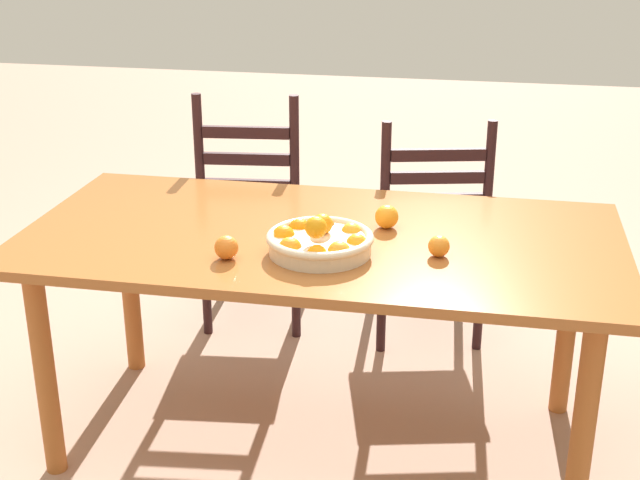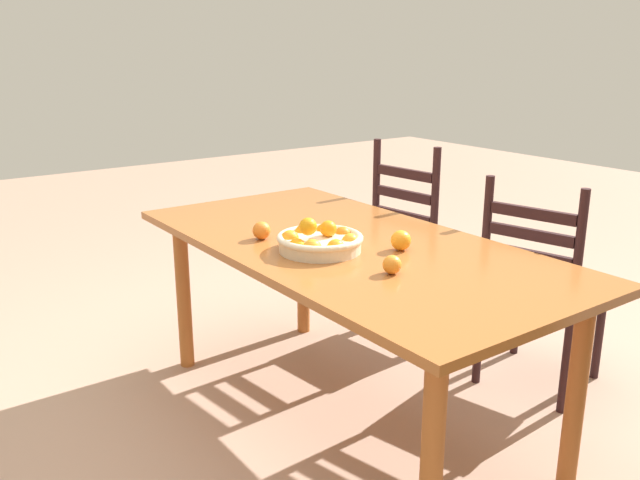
{
  "view_description": "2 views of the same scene",
  "coord_description": "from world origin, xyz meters",
  "px_view_note": "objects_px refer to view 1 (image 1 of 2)",
  "views": [
    {
      "loc": [
        0.47,
        -2.42,
        1.68
      ],
      "look_at": [
        0.03,
        -0.15,
        0.76
      ],
      "focal_mm": 49.57,
      "sensor_mm": 36.0,
      "label": 1
    },
    {
      "loc": [
        1.84,
        -1.47,
        1.42
      ],
      "look_at": [
        0.03,
        -0.15,
        0.76
      ],
      "focal_mm": 37.42,
      "sensor_mm": 36.0,
      "label": 2
    }
  ],
  "objects_px": {
    "chair_by_cabinet": "(428,229)",
    "fruit_bowl": "(319,241)",
    "dining_table": "(321,259)",
    "orange_loose_1": "(439,246)",
    "orange_loose_2": "(387,217)",
    "chair_near_window": "(254,216)",
    "orange_loose_0": "(226,247)"
  },
  "relations": [
    {
      "from": "chair_by_cabinet",
      "to": "fruit_bowl",
      "type": "height_order",
      "value": "chair_by_cabinet"
    },
    {
      "from": "dining_table",
      "to": "orange_loose_1",
      "type": "distance_m",
      "value": 0.39
    },
    {
      "from": "fruit_bowl",
      "to": "orange_loose_2",
      "type": "height_order",
      "value": "fruit_bowl"
    },
    {
      "from": "chair_near_window",
      "to": "fruit_bowl",
      "type": "bearing_deg",
      "value": 109.01
    },
    {
      "from": "chair_by_cabinet",
      "to": "orange_loose_0",
      "type": "height_order",
      "value": "chair_by_cabinet"
    },
    {
      "from": "dining_table",
      "to": "fruit_bowl",
      "type": "xyz_separation_m",
      "value": [
        0.02,
        -0.15,
        0.12
      ]
    },
    {
      "from": "chair_near_window",
      "to": "orange_loose_1",
      "type": "relative_size",
      "value": 16.14
    },
    {
      "from": "orange_loose_1",
      "to": "orange_loose_2",
      "type": "distance_m",
      "value": 0.26
    },
    {
      "from": "chair_near_window",
      "to": "orange_loose_0",
      "type": "height_order",
      "value": "chair_near_window"
    },
    {
      "from": "chair_by_cabinet",
      "to": "orange_loose_1",
      "type": "relative_size",
      "value": 15.02
    },
    {
      "from": "dining_table",
      "to": "chair_near_window",
      "type": "distance_m",
      "value": 0.92
    },
    {
      "from": "chair_by_cabinet",
      "to": "orange_loose_1",
      "type": "distance_m",
      "value": 0.97
    },
    {
      "from": "chair_near_window",
      "to": "orange_loose_1",
      "type": "distance_m",
      "value": 1.23
    },
    {
      "from": "dining_table",
      "to": "orange_loose_0",
      "type": "bearing_deg",
      "value": -132.66
    },
    {
      "from": "dining_table",
      "to": "orange_loose_1",
      "type": "xyz_separation_m",
      "value": [
        0.36,
        -0.11,
        0.11
      ]
    },
    {
      "from": "chair_by_cabinet",
      "to": "orange_loose_1",
      "type": "bearing_deg",
      "value": 82.22
    },
    {
      "from": "chair_near_window",
      "to": "orange_loose_2",
      "type": "distance_m",
      "value": 0.98
    },
    {
      "from": "fruit_bowl",
      "to": "orange_loose_2",
      "type": "bearing_deg",
      "value": 55.93
    },
    {
      "from": "dining_table",
      "to": "orange_loose_0",
      "type": "xyz_separation_m",
      "value": [
        -0.22,
        -0.24,
        0.12
      ]
    },
    {
      "from": "dining_table",
      "to": "chair_by_cabinet",
      "type": "relative_size",
      "value": 1.95
    },
    {
      "from": "chair_near_window",
      "to": "chair_by_cabinet",
      "type": "bearing_deg",
      "value": 174.98
    },
    {
      "from": "chair_near_window",
      "to": "chair_by_cabinet",
      "type": "relative_size",
      "value": 1.07
    },
    {
      "from": "dining_table",
      "to": "orange_loose_2",
      "type": "bearing_deg",
      "value": 24.79
    },
    {
      "from": "orange_loose_1",
      "to": "chair_near_window",
      "type": "bearing_deg",
      "value": 131.11
    },
    {
      "from": "orange_loose_2",
      "to": "fruit_bowl",
      "type": "bearing_deg",
      "value": -124.07
    },
    {
      "from": "dining_table",
      "to": "orange_loose_0",
      "type": "height_order",
      "value": "orange_loose_0"
    },
    {
      "from": "chair_near_window",
      "to": "orange_loose_1",
      "type": "bearing_deg",
      "value": 124.46
    },
    {
      "from": "chair_near_window",
      "to": "dining_table",
      "type": "bearing_deg",
      "value": 111.79
    },
    {
      "from": "dining_table",
      "to": "chair_near_window",
      "type": "xyz_separation_m",
      "value": [
        -0.43,
        0.79,
        -0.18
      ]
    },
    {
      "from": "orange_loose_0",
      "to": "orange_loose_2",
      "type": "relative_size",
      "value": 0.94
    },
    {
      "from": "dining_table",
      "to": "orange_loose_1",
      "type": "relative_size",
      "value": 29.36
    },
    {
      "from": "dining_table",
      "to": "orange_loose_0",
      "type": "relative_size",
      "value": 26.62
    }
  ]
}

